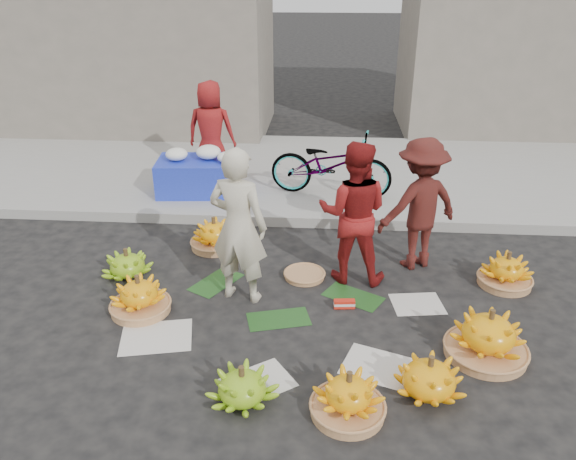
# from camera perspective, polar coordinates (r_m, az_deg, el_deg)

# --- Properties ---
(ground) EXTENTS (80.00, 80.00, 0.00)m
(ground) POSITION_cam_1_polar(r_m,az_deg,el_deg) (6.15, 0.14, -8.04)
(ground) COLOR black
(ground) RESTS_ON ground
(curb) EXTENTS (40.00, 0.25, 0.15)m
(curb) POSITION_cam_1_polar(r_m,az_deg,el_deg) (8.04, 1.24, 1.09)
(curb) COLOR gray
(curb) RESTS_ON ground
(sidewalk) EXTENTS (40.00, 4.00, 0.12)m
(sidewalk) POSITION_cam_1_polar(r_m,az_deg,el_deg) (10.00, 1.88, 5.99)
(sidewalk) COLOR gray
(sidewalk) RESTS_ON ground
(building_left) EXTENTS (6.00, 3.00, 4.00)m
(building_left) POSITION_cam_1_polar(r_m,az_deg,el_deg) (13.14, -16.09, 18.49)
(building_left) COLOR gray
(building_left) RESTS_ON sidewalk
(building_right) EXTENTS (5.00, 3.00, 5.00)m
(building_right) POSITION_cam_1_polar(r_m,az_deg,el_deg) (13.50, 23.48, 19.77)
(building_right) COLOR gray
(building_right) RESTS_ON sidewalk
(newspaper_scatter) EXTENTS (3.20, 1.80, 0.00)m
(newspaper_scatter) POSITION_cam_1_polar(r_m,az_deg,el_deg) (5.51, -0.46, -12.61)
(newspaper_scatter) COLOR silver
(newspaper_scatter) RESTS_ON ground
(banana_leaves) EXTENTS (2.00, 1.00, 0.00)m
(banana_leaves) POSITION_cam_1_polar(r_m,az_deg,el_deg) (6.33, -0.64, -6.98)
(banana_leaves) COLOR #174216
(banana_leaves) RESTS_ON ground
(banana_bunch_0) EXTENTS (0.63, 0.63, 0.44)m
(banana_bunch_0) POSITION_cam_1_polar(r_m,az_deg,el_deg) (6.23, -14.87, -6.51)
(banana_bunch_0) COLOR #A77046
(banana_bunch_0) RESTS_ON ground
(banana_bunch_1) EXTENTS (0.74, 0.74, 0.36)m
(banana_bunch_1) POSITION_cam_1_polar(r_m,az_deg,el_deg) (4.95, -4.68, -15.52)
(banana_bunch_1) COLOR #67A417
(banana_bunch_1) RESTS_ON ground
(banana_bunch_2) EXTENTS (0.62, 0.62, 0.43)m
(banana_bunch_2) POSITION_cam_1_polar(r_m,az_deg,el_deg) (4.83, 6.14, -16.46)
(banana_bunch_2) COLOR #A77046
(banana_bunch_2) RESTS_ON ground
(banana_bunch_3) EXTENTS (0.85, 0.85, 0.40)m
(banana_bunch_3) POSITION_cam_1_polar(r_m,az_deg,el_deg) (5.14, 14.14, -14.32)
(banana_bunch_3) COLOR #FFAE0C
(banana_bunch_3) RESTS_ON ground
(banana_bunch_4) EXTENTS (0.83, 0.83, 0.51)m
(banana_bunch_4) POSITION_cam_1_polar(r_m,az_deg,el_deg) (5.70, 19.68, -10.06)
(banana_bunch_4) COLOR #A77046
(banana_bunch_4) RESTS_ON ground
(banana_bunch_5) EXTENTS (0.63, 0.63, 0.43)m
(banana_bunch_5) POSITION_cam_1_polar(r_m,az_deg,el_deg) (6.98, 21.29, -3.89)
(banana_bunch_5) COLOR #A77046
(banana_bunch_5) RESTS_ON ground
(banana_bunch_6) EXTENTS (0.60, 0.60, 0.36)m
(banana_bunch_6) POSITION_cam_1_polar(r_m,az_deg,el_deg) (6.97, -16.02, -3.33)
(banana_bunch_6) COLOR #67A417
(banana_bunch_6) RESTS_ON ground
(banana_bunch_7) EXTENTS (0.64, 0.64, 0.43)m
(banana_bunch_7) POSITION_cam_1_polar(r_m,az_deg,el_deg) (7.41, -7.49, -0.46)
(banana_bunch_7) COLOR #A77046
(banana_bunch_7) RESTS_ON ground
(basket_spare) EXTENTS (0.53, 0.53, 0.05)m
(basket_spare) POSITION_cam_1_polar(r_m,az_deg,el_deg) (6.73, 1.69, -4.60)
(basket_spare) COLOR #A77046
(basket_spare) RESTS_ON ground
(incense_stack) EXTENTS (0.23, 0.09, 0.09)m
(incense_stack) POSITION_cam_1_polar(r_m,az_deg,el_deg) (6.18, 5.75, -7.47)
(incense_stack) COLOR red
(incense_stack) RESTS_ON ground
(vendor_cream) EXTENTS (0.72, 0.56, 1.75)m
(vendor_cream) POSITION_cam_1_polar(r_m,az_deg,el_deg) (5.97, -5.05, 0.37)
(vendor_cream) COLOR beige
(vendor_cream) RESTS_ON ground
(vendor_red) EXTENTS (0.89, 0.73, 1.68)m
(vendor_red) POSITION_cam_1_polar(r_m,az_deg,el_deg) (6.40, 6.66, 1.73)
(vendor_red) COLOR maroon
(vendor_red) RESTS_ON ground
(man_striped) EXTENTS (1.21, 1.00, 1.62)m
(man_striped) POSITION_cam_1_polar(r_m,az_deg,el_deg) (6.84, 13.22, 2.55)
(man_striped) COLOR maroon
(man_striped) RESTS_ON ground
(flower_table) EXTENTS (1.32, 0.89, 0.74)m
(flower_table) POSITION_cam_1_polar(r_m,az_deg,el_deg) (8.91, -8.97, 5.68)
(flower_table) COLOR #1C2DBA
(flower_table) RESTS_ON sidewalk
(grey_bucket) EXTENTS (0.34, 0.34, 0.39)m
(grey_bucket) POSITION_cam_1_polar(r_m,az_deg,el_deg) (9.30, -11.98, 5.57)
(grey_bucket) COLOR slate
(grey_bucket) RESTS_ON sidewalk
(flower_vendor) EXTENTS (0.81, 0.55, 1.61)m
(flower_vendor) POSITION_cam_1_polar(r_m,az_deg,el_deg) (9.40, -7.83, 10.01)
(flower_vendor) COLOR maroon
(flower_vendor) RESTS_ON sidewalk
(bicycle) EXTENTS (0.94, 1.95, 0.98)m
(bicycle) POSITION_cam_1_polar(r_m,az_deg,el_deg) (8.65, 4.38, 6.64)
(bicycle) COLOR gray
(bicycle) RESTS_ON sidewalk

